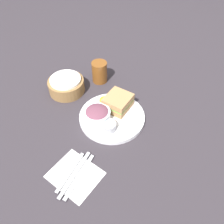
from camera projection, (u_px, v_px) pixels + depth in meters
The scene contains 12 objects.
ground_plane at pixel (112, 118), 0.90m from camera, with size 4.00×4.00×0.00m, color #2D282D.
plate at pixel (112, 117), 0.90m from camera, with size 0.27×0.27×0.02m, color silver.
sandwich at pixel (118, 102), 0.90m from camera, with size 0.11×0.10×0.06m.
salad_bowl at pixel (97, 114), 0.85m from camera, with size 0.11×0.11×0.06m.
dressing_cup at pixel (109, 126), 0.83m from camera, with size 0.06×0.06×0.03m, color #99999E.
orange_wedge at pixel (104, 101), 0.92m from camera, with size 0.04×0.04×0.04m, color orange.
drink_glass at pixel (100, 72), 1.04m from camera, with size 0.07×0.07×0.10m, color brown.
bread_basket at pixel (66, 85), 1.00m from camera, with size 0.16×0.16×0.07m.
napkin at pixel (75, 175), 0.73m from camera, with size 0.14×0.16×0.00m, color white.
fork at pixel (80, 176), 0.72m from camera, with size 0.18×0.01×0.01m, color #B2B2B7.
knife at pixel (75, 174), 0.72m from camera, with size 0.19×0.01×0.01m, color #B2B2B7.
spoon at pixel (70, 172), 0.73m from camera, with size 0.16×0.01×0.01m, color #B2B2B7.
Camera 1 is at (-0.48, -0.36, 0.68)m, focal length 35.00 mm.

